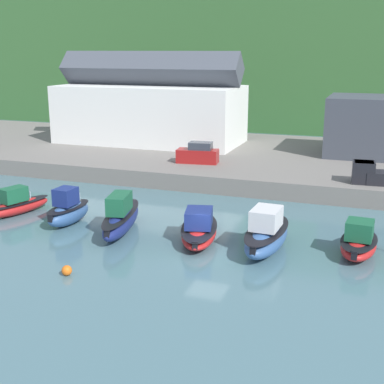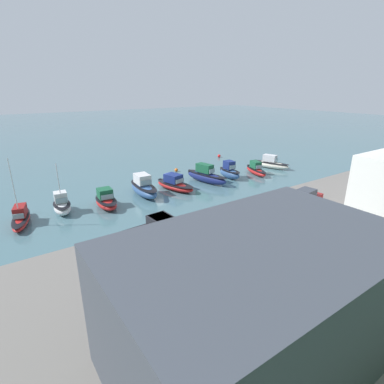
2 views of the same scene
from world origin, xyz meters
TOP-DOWN VIEW (x-y plane):
  - ground_plane at (0.00, 0.00)m, footprint 320.00×320.00m
  - hillside_backdrop at (0.00, 86.19)m, footprint 240.00×67.17m
  - quay_promenade at (0.00, 27.88)m, footprint 129.16×27.06m
  - harbor_clubhouse at (-17.52, 30.07)m, footprint 22.94×10.16m
  - moored_boat_1 at (-17.36, 3.29)m, footprint 3.30×6.21m
  - moored_boat_2 at (-12.03, 2.48)m, footprint 2.11×4.80m
  - moored_boat_3 at (-7.39, 2.20)m, footprint 3.46×8.08m
  - moored_boat_4 at (-1.45, 2.45)m, footprint 4.10×7.29m
  - moored_boat_5 at (3.39, 2.11)m, footprint 2.69×7.15m
  - moored_boat_6 at (9.18, 3.37)m, footprint 2.58×5.29m
  - parked_car_0 at (-7.66, 20.05)m, footprint 4.38×2.28m
  - pickup_truck_1 at (9.69, 16.91)m, footprint 4.85×2.29m
  - mooring_buoy_1 at (-6.83, -5.90)m, footprint 0.62×0.62m

SIDE VIEW (x-z plane):
  - ground_plane at x=0.00m, z-range 0.00..0.00m
  - mooring_buoy_1 at x=-6.83m, z-range 0.00..0.62m
  - moored_boat_1 at x=-17.36m, z-range -0.32..1.94m
  - quay_promenade at x=0.00m, z-range 0.00..1.64m
  - moored_boat_4 at x=-1.45m, z-range -0.33..1.98m
  - moored_boat_6 at x=9.18m, z-range -0.33..2.04m
  - moored_boat_2 at x=-12.03m, z-range -0.37..2.51m
  - moored_boat_3 at x=-7.39m, z-range -0.38..2.55m
  - moored_boat_5 at x=3.39m, z-range -0.38..2.61m
  - pickup_truck_1 at x=9.69m, z-range 1.51..3.41m
  - parked_car_0 at x=-7.66m, z-range 1.47..3.63m
  - harbor_clubhouse at x=-17.52m, z-range 0.18..11.31m
  - hillside_backdrop at x=0.00m, z-range 0.00..23.58m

